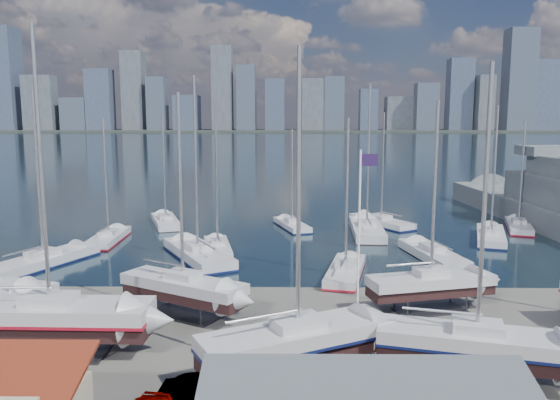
{
  "coord_description": "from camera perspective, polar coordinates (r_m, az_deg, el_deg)",
  "views": [
    {
      "loc": [
        -3.04,
        -42.53,
        13.43
      ],
      "look_at": [
        -3.6,
        8.0,
        5.95
      ],
      "focal_mm": 35.0,
      "sensor_mm": 36.0,
      "label": 1
    }
  ],
  "objects": [
    {
      "name": "ground",
      "position": [
        35.33,
        5.69,
        -13.97
      ],
      "size": [
        1400.0,
        1400.0,
        0.0
      ],
      "primitive_type": "plane",
      "color": "#605E59",
      "rests_on": "ground"
    },
    {
      "name": "water",
      "position": [
        342.82,
        1.15,
        6.14
      ],
      "size": [
        1400.0,
        600.0,
        0.4
      ],
      "primitive_type": "cube",
      "color": "#182A39",
      "rests_on": "ground"
    },
    {
      "name": "far_shore",
      "position": [
        602.67,
        0.93,
        7.24
      ],
      "size": [
        1400.0,
        80.0,
        2.2
      ],
      "primitive_type": "cube",
      "color": "#2D332D",
      "rests_on": "ground"
    },
    {
      "name": "skyline",
      "position": [
        596.86,
        0.18,
        10.88
      ],
      "size": [
        639.14,
        43.8,
        107.69
      ],
      "color": "#475166",
      "rests_on": "far_shore"
    },
    {
      "name": "sailboat_cradle_1",
      "position": [
        34.57,
        -22.85,
        -11.22
      ],
      "size": [
        11.65,
        3.5,
        18.51
      ],
      "rotation": [
        0.0,
        0.0,
        -0.02
      ],
      "color": "#2D2D33",
      "rests_on": "ground"
    },
    {
      "name": "sailboat_cradle_2",
      "position": [
        38.4,
        -10.08,
        -8.98
      ],
      "size": [
        9.34,
        6.81,
        15.18
      ],
      "rotation": [
        0.0,
        0.0,
        -0.51
      ],
      "color": "#2D2D33",
      "rests_on": "ground"
    },
    {
      "name": "sailboat_cradle_3",
      "position": [
        29.05,
        1.88,
        -14.5
      ],
      "size": [
        10.69,
        7.42,
        16.91
      ],
      "rotation": [
        0.0,
        0.0,
        0.47
      ],
      "color": "#2D2D33",
      "rests_on": "ground"
    },
    {
      "name": "sailboat_cradle_4",
      "position": [
        40.15,
        15.47,
        -8.42
      ],
      "size": [
        9.3,
        4.66,
        14.72
      ],
      "rotation": [
        0.0,
        0.0,
        0.25
      ],
      "color": "#2D2D33",
      "rests_on": "ground"
    },
    {
      "name": "sailboat_cradle_5",
      "position": [
        30.42,
        19.86,
        -14.01
      ],
      "size": [
        10.37,
        5.27,
        16.14
      ],
      "rotation": [
        0.0,
        0.0,
        -0.26
      ],
      "color": "#2D2D33",
      "rests_on": "ground"
    },
    {
      "name": "sailboat_moored_0",
      "position": [
        55.08,
        -23.47,
        -6.08
      ],
      "size": [
        7.49,
        11.65,
        16.94
      ],
      "rotation": [
        0.0,
        0.0,
        1.15
      ],
      "color": "black",
      "rests_on": "water"
    },
    {
      "name": "sailboat_moored_1",
      "position": [
        63.39,
        -17.48,
        -3.93
      ],
      "size": [
        2.88,
        9.55,
        14.2
      ],
      "rotation": [
        0.0,
        0.0,
        1.59
      ],
      "color": "black",
      "rests_on": "water"
    },
    {
      "name": "sailboat_moored_2",
      "position": [
        71.4,
        -11.86,
        -2.35
      ],
      "size": [
        5.75,
        10.19,
        14.84
      ],
      "rotation": [
        0.0,
        0.0,
        1.9
      ],
      "color": "black",
      "rests_on": "water"
    },
    {
      "name": "sailboat_moored_3",
      "position": [
        53.6,
        -8.57,
        -5.85
      ],
      "size": [
        8.77,
        12.4,
        18.28
      ],
      "rotation": [
        0.0,
        0.0,
        2.06
      ],
      "color": "black",
      "rests_on": "water"
    },
    {
      "name": "sailboat_moored_4",
      "position": [
        56.51,
        -6.53,
        -5.05
      ],
      "size": [
        4.0,
        8.86,
        12.92
      ],
      "rotation": [
        0.0,
        0.0,
        1.76
      ],
      "color": "black",
      "rests_on": "water"
    },
    {
      "name": "sailboat_moored_5",
      "position": [
        67.97,
        1.25,
        -2.72
      ],
      "size": [
        4.87,
        8.91,
        12.83
      ],
      "rotation": [
        0.0,
        0.0,
        1.88
      ],
      "color": "black",
      "rests_on": "water"
    },
    {
      "name": "sailboat_moored_6",
      "position": [
        47.85,
        6.86,
        -7.56
      ],
      "size": [
        4.71,
        9.85,
        14.19
      ],
      "rotation": [
        0.0,
        0.0,
        1.35
      ],
      "color": "black",
      "rests_on": "water"
    },
    {
      "name": "sailboat_moored_7",
      "position": [
        65.33,
        9.05,
        -3.26
      ],
      "size": [
        4.04,
        12.3,
        18.33
      ],
      "rotation": [
        0.0,
        0.0,
        1.52
      ],
      "color": "black",
      "rests_on": "water"
    },
    {
      "name": "sailboat_moored_8",
      "position": [
        70.92,
        10.53,
        -2.39
      ],
      "size": [
        7.49,
        10.06,
        14.98
      ],
      "rotation": [
        0.0,
        0.0,
        2.1
      ],
      "color": "black",
      "rests_on": "water"
    },
    {
      "name": "sailboat_moored_9",
      "position": [
        55.21,
        15.62,
        -5.64
      ],
      "size": [
        4.73,
        10.74,
        15.68
      ],
      "rotation": [
        0.0,
        0.0,
        1.75
      ],
      "color": "black",
      "rests_on": "water"
    },
    {
      "name": "sailboat_moored_10",
      "position": [
        65.62,
        21.15,
        -3.7
      ],
      "size": [
        6.13,
        10.86,
        15.66
      ],
      "rotation": [
        0.0,
        0.0,
        1.25
      ],
      "color": "black",
      "rests_on": "water"
    },
    {
      "name": "sailboat_moored_11",
      "position": [
        73.2,
        23.66,
        -2.63
      ],
      "size": [
        5.28,
        9.66,
        13.92
      ],
      "rotation": [
        0.0,
        0.0,
        1.27
      ],
      "color": "black",
      "rests_on": "water"
    },
    {
      "name": "car_b",
      "position": [
        27.33,
        -7.83,
        -19.41
      ],
      "size": [
        4.39,
        1.8,
        1.42
      ],
      "primitive_type": "imported",
      "rotation": [
        0.0,
        0.0,
        1.5
      ],
      "color": "gray",
      "rests_on": "ground"
    },
    {
      "name": "car_c",
      "position": [
        27.07,
        7.81,
        -19.82
      ],
      "size": [
        2.92,
        5.0,
        1.31
      ],
      "primitive_type": "imported",
      "rotation": [
        0.0,
        0.0,
        0.17
      ],
      "color": "gray",
      "rests_on": "ground"
    },
    {
      "name": "flagpole",
      "position": [
        31.9,
        8.39,
        -3.76
      ],
      "size": [
        1.04,
        0.12,
        11.75
      ],
      "color": "white",
      "rests_on": "ground"
    }
  ]
}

